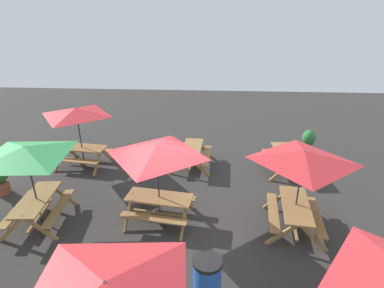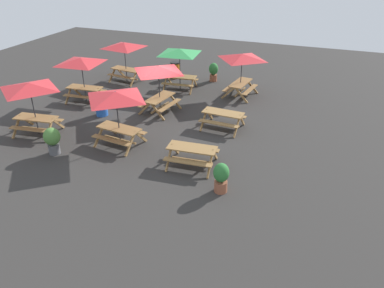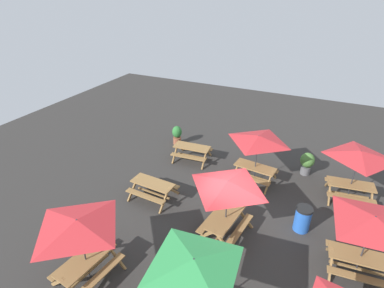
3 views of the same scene
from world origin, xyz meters
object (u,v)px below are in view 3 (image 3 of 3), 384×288
at_px(picnic_table_0, 192,150).
at_px(trash_bin_blue, 303,219).
at_px(picnic_table_1, 228,188).
at_px(picnic_table_4, 359,158).
at_px(picnic_table_6, 258,142).
at_px(potted_plant_0, 177,134).
at_px(picnic_table_7, 194,268).
at_px(picnic_table_2, 153,186).
at_px(picnic_table_3, 78,228).
at_px(picnic_table_5, 373,225).
at_px(potted_plant_2, 307,162).

bearing_deg(picnic_table_0, trash_bin_blue, 149.66).
xyz_separation_m(picnic_table_1, picnic_table_4, (-3.97, -4.02, 0.00)).
distance_m(picnic_table_6, potted_plant_0, 5.30).
distance_m(picnic_table_1, picnic_table_7, 3.32).
relative_size(picnic_table_1, picnic_table_2, 1.24).
bearing_deg(picnic_table_4, picnic_table_3, 38.78).
relative_size(picnic_table_2, potted_plant_0, 1.75).
bearing_deg(trash_bin_blue, potted_plant_0, -29.16).
distance_m(picnic_table_0, picnic_table_6, 3.67).
xyz_separation_m(picnic_table_3, trash_bin_blue, (-5.58, -4.84, -1.49)).
bearing_deg(picnic_table_3, picnic_table_0, -171.93).
bearing_deg(picnic_table_5, potted_plant_0, -35.49).
height_order(picnic_table_6, potted_plant_0, picnic_table_6).
height_order(picnic_table_5, picnic_table_7, same).
height_order(picnic_table_2, picnic_table_4, picnic_table_4).
relative_size(picnic_table_0, trash_bin_blue, 1.93).
bearing_deg(trash_bin_blue, picnic_table_0, -26.08).
xyz_separation_m(picnic_table_2, potted_plant_2, (-5.54, -4.55, 0.07)).
bearing_deg(picnic_table_5, picnic_table_4, -91.30).
distance_m(picnic_table_0, picnic_table_2, 3.47).
distance_m(picnic_table_0, picnic_table_1, 5.45).
bearing_deg(picnic_table_5, trash_bin_blue, -40.38).
xyz_separation_m(picnic_table_0, picnic_table_4, (-7.20, 0.13, 1.43)).
xyz_separation_m(picnic_table_2, picnic_table_7, (-3.69, 3.99, 1.43)).
distance_m(picnic_table_7, trash_bin_blue, 5.36).
distance_m(picnic_table_3, picnic_table_4, 10.32).
bearing_deg(potted_plant_0, picnic_table_1, 131.33).
distance_m(picnic_table_2, picnic_table_6, 4.81).
height_order(picnic_table_0, picnic_table_5, picnic_table_5).
bearing_deg(potted_plant_2, potted_plant_0, -1.11).
height_order(picnic_table_6, picnic_table_7, same).
xyz_separation_m(picnic_table_1, picnic_table_5, (-4.23, -0.10, 0.00)).
bearing_deg(picnic_table_4, picnic_table_5, 86.03).
bearing_deg(picnic_table_1, picnic_table_3, -34.02).
bearing_deg(picnic_table_5, picnic_table_3, 20.86).
relative_size(picnic_table_4, picnic_table_7, 0.83).
relative_size(picnic_table_2, picnic_table_4, 0.80).
relative_size(picnic_table_0, potted_plant_2, 1.72).
distance_m(picnic_table_3, potted_plant_0, 9.08).
distance_m(trash_bin_blue, potted_plant_0, 8.20).
xyz_separation_m(picnic_table_1, picnic_table_7, (-0.29, 3.31, 0.00)).
relative_size(picnic_table_5, potted_plant_0, 2.63).
height_order(picnic_table_5, potted_plant_0, picnic_table_5).
bearing_deg(picnic_table_5, picnic_table_7, 35.93).
bearing_deg(picnic_table_0, picnic_table_4, 174.70).
xyz_separation_m(picnic_table_1, trash_bin_blue, (-2.44, -1.37, -1.49)).
xyz_separation_m(picnic_table_3, potted_plant_0, (1.58, -8.83, -1.41)).
bearing_deg(picnic_table_6, trash_bin_blue, 142.61).
bearing_deg(potted_plant_0, trash_bin_blue, 150.84).
relative_size(picnic_table_4, trash_bin_blue, 2.38).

